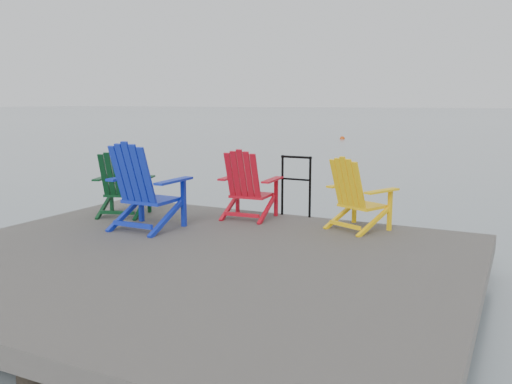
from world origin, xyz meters
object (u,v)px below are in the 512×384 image
at_px(chair_blue, 144,186).
at_px(chair_yellow, 357,194).
at_px(chair_green, 122,184).
at_px(chair_red, 248,184).
at_px(handrail, 296,180).
at_px(buoy_b, 342,139).

height_order(chair_blue, chair_yellow, chair_blue).
relative_size(chair_green, chair_red, 0.97).
relative_size(handrail, buoy_b, 2.85).
bearing_deg(chair_blue, chair_red, 53.27).
distance_m(chair_green, chair_blue, 1.00).
bearing_deg(chair_red, buoy_b, 100.41).
bearing_deg(handrail, chair_red, -138.99).
bearing_deg(chair_yellow, chair_red, -154.84).
bearing_deg(chair_red, chair_green, -163.00).
distance_m(handrail, chair_blue, 2.24).
height_order(chair_red, chair_yellow, chair_red).
bearing_deg(chair_blue, buoy_b, 102.13).
height_order(handrail, chair_blue, chair_blue).
relative_size(chair_green, chair_blue, 0.84).
xyz_separation_m(handrail, chair_yellow, (1.05, -0.47, -0.06)).
height_order(chair_blue, chair_red, chair_blue).
bearing_deg(chair_green, buoy_b, 81.54).
bearing_deg(buoy_b, chair_blue, -78.31).
distance_m(chair_red, buoy_b, 25.08).
xyz_separation_m(handrail, chair_red, (-0.55, -0.48, -0.04)).
bearing_deg(handrail, chair_blue, -131.01).
relative_size(chair_blue, buoy_b, 3.65).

